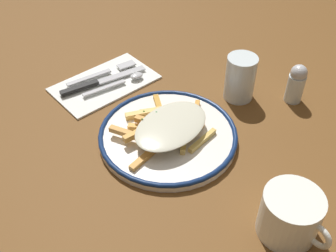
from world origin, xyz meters
TOP-DOWN VIEW (x-y plane):
  - ground_plane at (0.00, 0.00)m, footprint 2.60×2.60m
  - plate at (0.00, 0.00)m, footprint 0.28×0.28m
  - fries_heap at (-0.00, 0.00)m, footprint 0.19×0.23m
  - napkin at (-0.24, -0.00)m, footprint 0.15×0.24m
  - fork at (-0.26, 0.01)m, footprint 0.03×0.18m
  - knife at (-0.24, -0.02)m, footprint 0.04×0.21m
  - spoon at (-0.20, 0.03)m, footprint 0.03×0.15m
  - water_glass at (-0.01, 0.21)m, footprint 0.07×0.07m
  - coffee_mug at (0.28, 0.01)m, footprint 0.12×0.09m
  - salt_shaker at (0.08, 0.29)m, footprint 0.04×0.04m

SIDE VIEW (x-z plane):
  - ground_plane at x=0.00m, z-range 0.00..0.00m
  - napkin at x=-0.24m, z-range 0.00..0.01m
  - plate at x=0.00m, z-range 0.00..0.02m
  - fork at x=-0.26m, z-range 0.01..0.01m
  - knife at x=-0.24m, z-range 0.01..0.02m
  - spoon at x=-0.20m, z-range 0.01..0.02m
  - fries_heap at x=0.00m, z-range 0.02..0.05m
  - coffee_mug at x=0.28m, z-range 0.00..0.08m
  - salt_shaker at x=0.08m, z-range 0.00..0.09m
  - water_glass at x=-0.01m, z-range 0.00..0.10m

